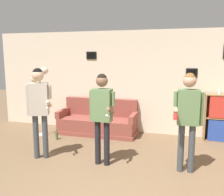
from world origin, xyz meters
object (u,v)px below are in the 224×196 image
(floor_lamp, at_px, (40,83))
(drinking_cup, at_px, (219,92))
(couch, at_px, (98,122))
(person_watcher_holding_cup, at_px, (188,112))
(person_player_foreground_center, at_px, (102,109))
(person_player_foreground_left, at_px, (39,103))
(bottle_on_floor, at_px, (57,136))

(floor_lamp, height_order, drinking_cup, floor_lamp)
(couch, height_order, person_watcher_holding_cup, person_watcher_holding_cup)
(person_player_foreground_center, height_order, drinking_cup, person_player_foreground_center)
(couch, relative_size, drinking_cup, 18.94)
(couch, distance_m, person_player_foreground_left, 2.13)
(floor_lamp, height_order, bottle_on_floor, floor_lamp)
(couch, bearing_deg, person_player_foreground_left, -106.65)
(floor_lamp, distance_m, person_player_foreground_center, 2.42)
(couch, relative_size, floor_lamp, 1.17)
(person_watcher_holding_cup, relative_size, bottle_on_floor, 6.80)
(couch, distance_m, bottle_on_floor, 1.14)
(person_player_foreground_left, bearing_deg, bottle_on_floor, 102.30)
(couch, relative_size, bottle_on_floor, 8.02)
(bottle_on_floor, bearing_deg, person_watcher_holding_cup, -17.18)
(person_player_foreground_left, bearing_deg, person_watcher_holding_cup, 3.05)
(person_player_foreground_center, xyz_separation_m, bottle_on_floor, (-1.52, 1.05, -0.97))
(bottle_on_floor, distance_m, drinking_cup, 4.05)
(person_player_foreground_center, bearing_deg, person_player_foreground_left, -178.08)
(floor_lamp, distance_m, bottle_on_floor, 1.39)
(person_player_foreground_center, bearing_deg, bottle_on_floor, 145.47)
(person_player_foreground_left, relative_size, person_watcher_holding_cup, 1.03)
(person_player_foreground_left, relative_size, drinking_cup, 16.52)
(person_player_foreground_center, height_order, person_watcher_holding_cup, person_watcher_holding_cup)
(person_player_foreground_left, xyz_separation_m, person_player_foreground_center, (1.28, 0.04, -0.06))
(couch, bearing_deg, person_player_foreground_center, -68.55)
(couch, height_order, drinking_cup, drinking_cup)
(person_player_foreground_center, xyz_separation_m, drinking_cup, (2.25, 2.03, 0.13))
(drinking_cup, bearing_deg, person_watcher_holding_cup, -110.88)
(floor_lamp, height_order, person_player_foreground_left, person_player_foreground_left)
(bottle_on_floor, bearing_deg, floor_lamp, 158.34)
(couch, relative_size, person_watcher_holding_cup, 1.18)
(floor_lamp, bearing_deg, person_watcher_holding_cup, -17.86)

